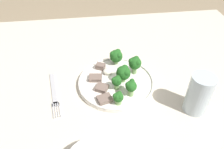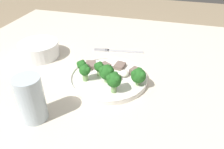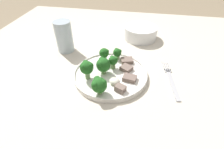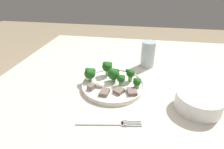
{
  "view_description": "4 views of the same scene",
  "coord_description": "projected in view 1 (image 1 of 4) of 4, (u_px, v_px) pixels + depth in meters",
  "views": [
    {
      "loc": [
        0.1,
        0.48,
        1.28
      ],
      "look_at": [
        0.03,
        -0.08,
        0.8
      ],
      "focal_mm": 35.0,
      "sensor_mm": 36.0,
      "label": 1
    },
    {
      "loc": [
        -0.56,
        -0.24,
        1.18
      ],
      "look_at": [
        -0.01,
        -0.09,
        0.8
      ],
      "focal_mm": 35.0,
      "sensor_mm": 36.0,
      "label": 2
    },
    {
      "loc": [
        0.11,
        -0.54,
        1.16
      ],
      "look_at": [
        0.03,
        -0.1,
        0.79
      ],
      "focal_mm": 28.0,
      "sensor_mm": 36.0,
      "label": 3
    },
    {
      "loc": [
        0.62,
        0.03,
        1.17
      ],
      "look_at": [
        0.0,
        -0.07,
        0.81
      ],
      "focal_mm": 28.0,
      "sensor_mm": 36.0,
      "label": 4
    }
  ],
  "objects": [
    {
      "name": "broccoli_floret_front_left",
      "position": [
        117.0,
        56.0,
        0.81
      ],
      "size": [
        0.05,
        0.05,
        0.06
      ],
      "color": "#7FA866",
      "rests_on": "dinner_plate"
    },
    {
      "name": "table",
      "position": [
        123.0,
        115.0,
        0.77
      ],
      "size": [
        1.27,
        1.2,
        0.76
      ],
      "color": "beige",
      "rests_on": "ground_plane"
    },
    {
      "name": "meat_slice_rear_slice",
      "position": [
        100.0,
        66.0,
        0.8
      ],
      "size": [
        0.04,
        0.03,
        0.02
      ],
      "color": "#756056",
      "rests_on": "dinner_plate"
    },
    {
      "name": "meat_slice_edge_slice",
      "position": [
        102.0,
        88.0,
        0.72
      ],
      "size": [
        0.05,
        0.05,
        0.01
      ],
      "color": "#756056",
      "rests_on": "dinner_plate"
    },
    {
      "name": "meat_slice_front_slice",
      "position": [
        105.0,
        99.0,
        0.68
      ],
      "size": [
        0.05,
        0.05,
        0.01
      ],
      "color": "#756056",
      "rests_on": "dinner_plate"
    },
    {
      "name": "fork",
      "position": [
        54.0,
        93.0,
        0.72
      ],
      "size": [
        0.05,
        0.21,
        0.0
      ],
      "color": "#B2B2B7",
      "rests_on": "table"
    },
    {
      "name": "drinking_glass",
      "position": [
        198.0,
        96.0,
        0.64
      ],
      "size": [
        0.07,
        0.07,
        0.13
      ],
      "color": "#B2C1CC",
      "rests_on": "table"
    },
    {
      "name": "meat_slice_middle_slice",
      "position": [
        95.0,
        78.0,
        0.76
      ],
      "size": [
        0.05,
        0.04,
        0.01
      ],
      "color": "#756056",
      "rests_on": "dinner_plate"
    },
    {
      "name": "broccoli_floret_mid_cluster",
      "position": [
        117.0,
        81.0,
        0.71
      ],
      "size": [
        0.03,
        0.03,
        0.05
      ],
      "color": "#7FA866",
      "rests_on": "dinner_plate"
    },
    {
      "name": "broccoli_floret_center_back",
      "position": [
        118.0,
        97.0,
        0.66
      ],
      "size": [
        0.03,
        0.03,
        0.04
      ],
      "color": "#7FA866",
      "rests_on": "dinner_plate"
    },
    {
      "name": "sauce_dollop",
      "position": [
        108.0,
        71.0,
        0.78
      ],
      "size": [
        0.04,
        0.03,
        0.02
      ],
      "color": "silver",
      "rests_on": "dinner_plate"
    },
    {
      "name": "dinner_plate",
      "position": [
        116.0,
        82.0,
        0.75
      ],
      "size": [
        0.26,
        0.26,
        0.02
      ],
      "color": "white",
      "rests_on": "table"
    },
    {
      "name": "broccoli_floret_back_left",
      "position": [
        131.0,
        86.0,
        0.68
      ],
      "size": [
        0.04,
        0.04,
        0.06
      ],
      "color": "#7FA866",
      "rests_on": "dinner_plate"
    },
    {
      "name": "broccoli_floret_center_left",
      "position": [
        123.0,
        73.0,
        0.73
      ],
      "size": [
        0.05,
        0.05,
        0.06
      ],
      "color": "#7FA866",
      "rests_on": "dinner_plate"
    },
    {
      "name": "broccoli_floret_near_rim_left",
      "position": [
        135.0,
        63.0,
        0.76
      ],
      "size": [
        0.05,
        0.04,
        0.07
      ],
      "color": "#7FA866",
      "rests_on": "dinner_plate"
    }
  ]
}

